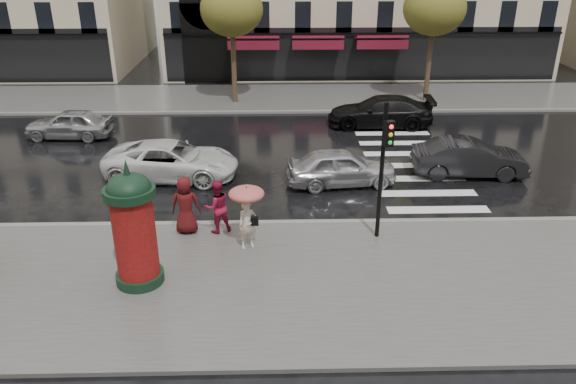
{
  "coord_description": "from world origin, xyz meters",
  "views": [
    {
      "loc": [
        0.26,
        -13.58,
        8.8
      ],
      "look_at": [
        0.63,
        1.5,
        1.9
      ],
      "focal_mm": 35.0,
      "sensor_mm": 36.0,
      "label": 1
    }
  ],
  "objects_px": {
    "morris_column": "(134,226)",
    "car_white": "(172,160)",
    "woman_red": "(217,207)",
    "man_burgundy": "(186,205)",
    "traffic_light": "(384,159)",
    "car_black": "(380,111)",
    "woman_umbrella": "(247,207)",
    "car_far_silver": "(69,124)",
    "car_darkgrey": "(469,158)",
    "car_silver": "(341,167)"
  },
  "relations": [
    {
      "from": "woman_umbrella",
      "to": "morris_column",
      "type": "height_order",
      "value": "morris_column"
    },
    {
      "from": "car_silver",
      "to": "car_black",
      "type": "relative_size",
      "value": 0.81
    },
    {
      "from": "car_darkgrey",
      "to": "car_white",
      "type": "bearing_deg",
      "value": 93.06
    },
    {
      "from": "car_white",
      "to": "car_far_silver",
      "type": "xyz_separation_m",
      "value": [
        -5.66,
        4.98,
        -0.04
      ]
    },
    {
      "from": "car_darkgrey",
      "to": "morris_column",
      "type": "bearing_deg",
      "value": 126.55
    },
    {
      "from": "car_white",
      "to": "car_far_silver",
      "type": "bearing_deg",
      "value": 54.69
    },
    {
      "from": "morris_column",
      "to": "car_white",
      "type": "relative_size",
      "value": 0.69
    },
    {
      "from": "woman_umbrella",
      "to": "car_darkgrey",
      "type": "bearing_deg",
      "value": 33.76
    },
    {
      "from": "man_burgundy",
      "to": "car_white",
      "type": "xyz_separation_m",
      "value": [
        -1.24,
        4.76,
        -0.34
      ]
    },
    {
      "from": "traffic_light",
      "to": "car_black",
      "type": "relative_size",
      "value": 0.83
    },
    {
      "from": "morris_column",
      "to": "car_far_silver",
      "type": "bearing_deg",
      "value": 115.48
    },
    {
      "from": "morris_column",
      "to": "car_far_silver",
      "type": "distance_m",
      "value": 13.97
    },
    {
      "from": "morris_column",
      "to": "car_black",
      "type": "relative_size",
      "value": 0.69
    },
    {
      "from": "car_silver",
      "to": "car_far_silver",
      "type": "height_order",
      "value": "car_silver"
    },
    {
      "from": "morris_column",
      "to": "traffic_light",
      "type": "height_order",
      "value": "traffic_light"
    },
    {
      "from": "morris_column",
      "to": "traffic_light",
      "type": "relative_size",
      "value": 0.83
    },
    {
      "from": "man_burgundy",
      "to": "traffic_light",
      "type": "distance_m",
      "value": 6.33
    },
    {
      "from": "car_darkgrey",
      "to": "car_far_silver",
      "type": "xyz_separation_m",
      "value": [
        -17.48,
        5.03,
        -0.05
      ]
    },
    {
      "from": "woman_red",
      "to": "car_white",
      "type": "distance_m",
      "value": 5.26
    },
    {
      "from": "morris_column",
      "to": "car_silver",
      "type": "height_order",
      "value": "morris_column"
    },
    {
      "from": "man_burgundy",
      "to": "car_white",
      "type": "height_order",
      "value": "man_burgundy"
    },
    {
      "from": "traffic_light",
      "to": "woman_umbrella",
      "type": "bearing_deg",
      "value": -172.82
    },
    {
      "from": "car_silver",
      "to": "morris_column",
      "type": "bearing_deg",
      "value": 130.49
    },
    {
      "from": "woman_red",
      "to": "morris_column",
      "type": "height_order",
      "value": "morris_column"
    },
    {
      "from": "car_silver",
      "to": "car_far_silver",
      "type": "distance_m",
      "value": 13.58
    },
    {
      "from": "car_darkgrey",
      "to": "car_far_silver",
      "type": "distance_m",
      "value": 18.19
    },
    {
      "from": "traffic_light",
      "to": "car_far_silver",
      "type": "relative_size",
      "value": 1.08
    },
    {
      "from": "morris_column",
      "to": "car_black",
      "type": "height_order",
      "value": "morris_column"
    },
    {
      "from": "woman_umbrella",
      "to": "car_black",
      "type": "relative_size",
      "value": 0.39
    },
    {
      "from": "woman_umbrella",
      "to": "morris_column",
      "type": "distance_m",
      "value": 3.43
    },
    {
      "from": "traffic_light",
      "to": "car_silver",
      "type": "distance_m",
      "value": 4.96
    },
    {
      "from": "traffic_light",
      "to": "car_silver",
      "type": "relative_size",
      "value": 1.03
    },
    {
      "from": "car_far_silver",
      "to": "car_darkgrey",
      "type": "bearing_deg",
      "value": 77.17
    },
    {
      "from": "man_burgundy",
      "to": "car_silver",
      "type": "distance_m",
      "value": 6.69
    },
    {
      "from": "woman_red",
      "to": "traffic_light",
      "type": "distance_m",
      "value": 5.41
    },
    {
      "from": "traffic_light",
      "to": "car_darkgrey",
      "type": "xyz_separation_m",
      "value": [
        4.51,
        5.23,
        -2.02
      ]
    },
    {
      "from": "car_black",
      "to": "car_far_silver",
      "type": "distance_m",
      "value": 15.12
    },
    {
      "from": "car_silver",
      "to": "woman_red",
      "type": "bearing_deg",
      "value": 125.32
    },
    {
      "from": "morris_column",
      "to": "car_far_silver",
      "type": "height_order",
      "value": "morris_column"
    },
    {
      "from": "traffic_light",
      "to": "morris_column",
      "type": "bearing_deg",
      "value": -161.69
    },
    {
      "from": "woman_red",
      "to": "car_black",
      "type": "distance_m",
      "value": 13.31
    },
    {
      "from": "man_burgundy",
      "to": "morris_column",
      "type": "bearing_deg",
      "value": 72.73
    },
    {
      "from": "woman_umbrella",
      "to": "car_far_silver",
      "type": "bearing_deg",
      "value": 129.52
    },
    {
      "from": "morris_column",
      "to": "car_silver",
      "type": "bearing_deg",
      "value": 47.11
    },
    {
      "from": "man_burgundy",
      "to": "woman_red",
      "type": "bearing_deg",
      "value": -179.47
    },
    {
      "from": "man_burgundy",
      "to": "car_darkgrey",
      "type": "distance_m",
      "value": 11.59
    },
    {
      "from": "woman_red",
      "to": "car_far_silver",
      "type": "height_order",
      "value": "woman_red"
    },
    {
      "from": "woman_umbrella",
      "to": "car_white",
      "type": "height_order",
      "value": "woman_umbrella"
    },
    {
      "from": "car_silver",
      "to": "car_darkgrey",
      "type": "distance_m",
      "value": 5.26
    },
    {
      "from": "morris_column",
      "to": "car_white",
      "type": "xyz_separation_m",
      "value": [
        -0.33,
        7.58,
        -1.12
      ]
    }
  ]
}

